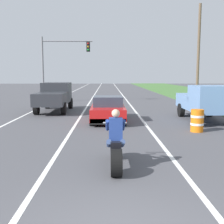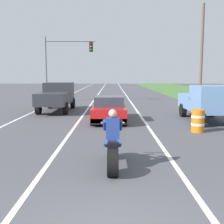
{
  "view_description": "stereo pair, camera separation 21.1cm",
  "coord_description": "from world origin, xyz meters",
  "px_view_note": "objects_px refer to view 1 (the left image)",
  "views": [
    {
      "loc": [
        -0.18,
        -3.75,
        2.51
      ],
      "look_at": [
        0.02,
        7.69,
        1.0
      ],
      "focal_mm": 44.78,
      "sensor_mm": 36.0,
      "label": 1
    },
    {
      "loc": [
        0.03,
        -3.75,
        2.51
      ],
      "look_at": [
        0.02,
        7.69,
        1.0
      ],
      "focal_mm": 44.78,
      "sensor_mm": 36.0,
      "label": 2
    }
  ],
  "objects_px": {
    "traffic_light_mast_near": "(58,59)",
    "construction_barrel_nearest": "(197,121)",
    "sports_car_red": "(108,109)",
    "pickup_truck_left_lane_dark_grey": "(54,96)",
    "pickup_truck_right_shoulder_light_blue": "(205,101)",
    "motorcycle_with_rider": "(116,147)"
  },
  "relations": [
    {
      "from": "traffic_light_mast_near",
      "to": "construction_barrel_nearest",
      "type": "distance_m",
      "value": 16.76
    },
    {
      "from": "sports_car_red",
      "to": "pickup_truck_left_lane_dark_grey",
      "type": "distance_m",
      "value": 5.53
    },
    {
      "from": "pickup_truck_left_lane_dark_grey",
      "to": "pickup_truck_right_shoulder_light_blue",
      "type": "distance_m",
      "value": 9.97
    },
    {
      "from": "motorcycle_with_rider",
      "to": "pickup_truck_right_shoulder_light_blue",
      "type": "relative_size",
      "value": 0.46
    },
    {
      "from": "pickup_truck_right_shoulder_light_blue",
      "to": "traffic_light_mast_near",
      "type": "distance_m",
      "value": 15.08
    },
    {
      "from": "sports_car_red",
      "to": "pickup_truck_left_lane_dark_grey",
      "type": "height_order",
      "value": "pickup_truck_left_lane_dark_grey"
    },
    {
      "from": "pickup_truck_left_lane_dark_grey",
      "to": "construction_barrel_nearest",
      "type": "height_order",
      "value": "pickup_truck_left_lane_dark_grey"
    },
    {
      "from": "pickup_truck_right_shoulder_light_blue",
      "to": "construction_barrel_nearest",
      "type": "xyz_separation_m",
      "value": [
        -1.38,
        -3.0,
        -0.6
      ]
    },
    {
      "from": "motorcycle_with_rider",
      "to": "sports_car_red",
      "type": "bearing_deg",
      "value": 91.28
    },
    {
      "from": "construction_barrel_nearest",
      "to": "traffic_light_mast_near",
      "type": "bearing_deg",
      "value": 121.25
    },
    {
      "from": "pickup_truck_right_shoulder_light_blue",
      "to": "pickup_truck_left_lane_dark_grey",
      "type": "bearing_deg",
      "value": 155.13
    },
    {
      "from": "motorcycle_with_rider",
      "to": "pickup_truck_right_shoulder_light_blue",
      "type": "xyz_separation_m",
      "value": [
        5.17,
        7.89,
        0.51
      ]
    },
    {
      "from": "motorcycle_with_rider",
      "to": "pickup_truck_right_shoulder_light_blue",
      "type": "bearing_deg",
      "value": 56.8
    },
    {
      "from": "motorcycle_with_rider",
      "to": "construction_barrel_nearest",
      "type": "bearing_deg",
      "value": 52.26
    },
    {
      "from": "sports_car_red",
      "to": "traffic_light_mast_near",
      "type": "bearing_deg",
      "value": 112.59
    },
    {
      "from": "sports_car_red",
      "to": "construction_barrel_nearest",
      "type": "relative_size",
      "value": 4.3
    },
    {
      "from": "pickup_truck_left_lane_dark_grey",
      "to": "construction_barrel_nearest",
      "type": "distance_m",
      "value": 10.53
    },
    {
      "from": "pickup_truck_right_shoulder_light_blue",
      "to": "traffic_light_mast_near",
      "type": "xyz_separation_m",
      "value": [
        -9.88,
        11.01,
        2.9
      ]
    },
    {
      "from": "motorcycle_with_rider",
      "to": "pickup_truck_right_shoulder_light_blue",
      "type": "distance_m",
      "value": 9.45
    },
    {
      "from": "pickup_truck_left_lane_dark_grey",
      "to": "pickup_truck_right_shoulder_light_blue",
      "type": "relative_size",
      "value": 1.0
    },
    {
      "from": "construction_barrel_nearest",
      "to": "pickup_truck_right_shoulder_light_blue",
      "type": "bearing_deg",
      "value": 65.33
    },
    {
      "from": "pickup_truck_left_lane_dark_grey",
      "to": "pickup_truck_right_shoulder_light_blue",
      "type": "height_order",
      "value": "same"
    }
  ]
}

